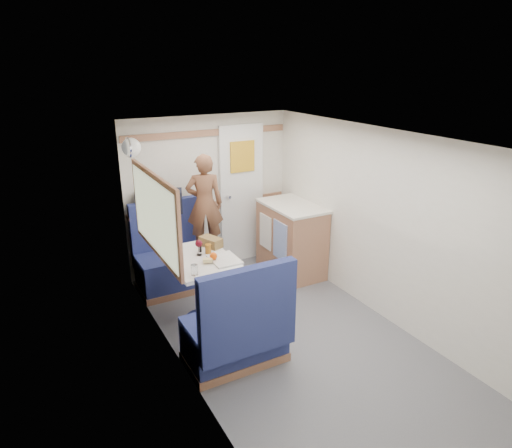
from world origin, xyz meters
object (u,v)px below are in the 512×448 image
dome_light (131,147)px  person (205,204)px  beer_glass (208,249)px  bread_loaf (211,242)px  dinette_table (200,271)px  tray (224,259)px  pepper_grinder (200,248)px  duffel_bag (159,201)px  cheese_block (208,260)px  bench_far (174,264)px  orange_fruit (213,256)px  bench_near (237,335)px  wine_glass (199,244)px  galley_counter (291,238)px  tumbler_mid (177,248)px  tumbler_left (194,270)px

dome_light → person: dome_light is taller
beer_glass → bread_loaf: bread_loaf is taller
dinette_table → person: 0.96m
tray → pepper_grinder: size_ratio=3.84×
dinette_table → dome_light: 1.51m
person → duffel_bag: bearing=-21.9°
dinette_table → cheese_block: cheese_block is taller
dome_light → bench_far: bearing=2.1°
cheese_block → bread_loaf: bread_loaf is taller
dome_light → orange_fruit: bearing=-64.0°
bench_near → dome_light: (-0.39, 1.71, 1.45)m
bench_near → wine_glass: bench_near is taller
tray → galley_counter: bearing=29.8°
bench_near → wine_glass: (0.02, 0.93, 0.54)m
bench_near → pepper_grinder: bench_near is taller
person → bench_far: bearing=1.7°
cheese_block → pepper_grinder: bearing=82.3°
bench_near → cheese_block: (0.02, 0.70, 0.45)m
tumbler_mid → tray: bearing=-48.9°
tumbler_mid → pepper_grinder: size_ratio=1.11×
duffel_bag → tumbler_mid: duffel_bag is taller
orange_fruit → dome_light: bearing=116.0°
dinette_table → tumbler_mid: size_ratio=9.10×
tray → wine_glass: wine_glass is taller
orange_fruit → pepper_grinder: orange_fruit is taller
dinette_table → tray: size_ratio=2.62×
beer_glass → tray: bearing=-73.2°
dinette_table → wine_glass: 0.29m
tumbler_left → beer_glass: (0.31, 0.42, -0.00)m
dome_light → wine_glass: (0.41, -0.79, -0.91)m
tray → beer_glass: size_ratio=3.52×
duffel_bag → orange_fruit: size_ratio=7.20×
bench_far → tumbler_mid: (-0.16, -0.63, 0.47)m
galley_counter → tumbler_left: size_ratio=8.75×
dome_light → tumbler_left: (0.20, -1.20, -0.98)m
tumbler_left → galley_counter: bearing=28.6°
beer_glass → bread_loaf: size_ratio=0.40×
dinette_table → beer_glass: (0.13, 0.07, 0.20)m
duffel_bag → tumbler_mid: bearing=-77.2°
galley_counter → orange_fruit: galley_counter is taller
orange_fruit → tumbler_left: bearing=-143.7°
tray → bread_loaf: bearing=86.4°
cheese_block → bread_loaf: size_ratio=0.38×
tray → wine_glass: size_ratio=2.09×
orange_fruit → beer_glass: beer_glass is taller
duffel_bag → tray: duffel_bag is taller
tray → tumbler_left: bearing=-155.9°
dome_light → orange_fruit: (0.48, -0.99, -0.97)m
galley_counter → tumbler_left: galley_counter is taller
galley_counter → duffel_bag: duffel_bag is taller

